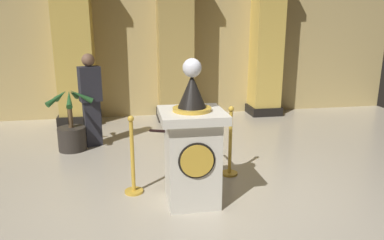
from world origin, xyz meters
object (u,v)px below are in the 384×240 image
Objects in this scene: pedestal_clock at (192,148)px; bystander_guest at (91,98)px; stanchion_far at (133,167)px; potted_palm_left at (71,131)px; stanchion_near at (230,151)px.

pedestal_clock is 2.80m from bystander_guest.
pedestal_clock is 0.86m from stanchion_far.
pedestal_clock is 2.84m from potted_palm_left.
potted_palm_left is 0.66m from bystander_guest.
stanchion_near is 1.43m from stanchion_far.
bystander_guest is (0.34, 0.20, 0.52)m from potted_palm_left.
pedestal_clock is at bearing -27.77° from stanchion_far.
bystander_guest reaches higher than stanchion_near.
potted_palm_left reaches higher than stanchion_near.
pedestal_clock reaches higher than bystander_guest.
bystander_guest is at bearing 140.23° from stanchion_near.
bystander_guest reaches higher than stanchion_far.
stanchion_near is at bearing -32.21° from potted_palm_left.
potted_palm_left is at bearing 127.54° from pedestal_clock.
stanchion_far is (-1.38, -0.35, 0.01)m from stanchion_near.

